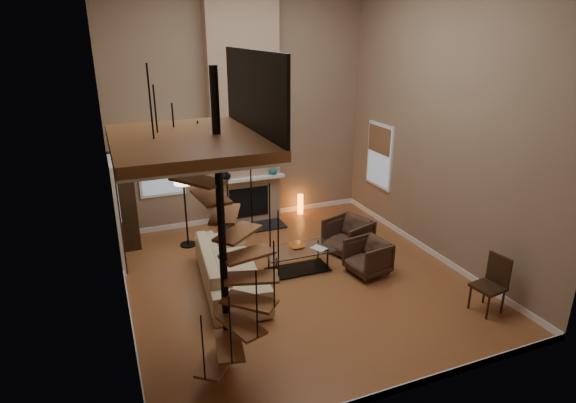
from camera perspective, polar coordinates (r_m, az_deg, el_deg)
name	(u,v)px	position (r m, az deg, el deg)	size (l,w,h in m)	color
ground	(296,278)	(9.00, 0.97, -9.25)	(6.00, 6.50, 0.01)	#AC6837
back_wall	(241,106)	(11.04, -5.68, 11.35)	(6.00, 0.02, 5.50)	#8B7359
front_wall	(415,191)	(5.29, 15.02, 1.19)	(6.00, 0.02, 5.50)	#8B7359
left_wall	(107,150)	(7.40, -20.93, 5.86)	(0.02, 6.50, 5.50)	#8B7359
right_wall	(442,121)	(9.58, 18.05, 9.17)	(0.02, 6.50, 5.50)	#8B7359
baseboard_back	(245,216)	(11.73, -5.22, -1.75)	(6.00, 0.02, 0.12)	white
baseboard_front	(395,390)	(6.64, 12.76, -21.31)	(6.00, 0.02, 0.12)	white
baseboard_left	(129,309)	(8.42, -18.57, -12.14)	(0.02, 6.50, 0.12)	white
baseboard_right	(427,249)	(10.38, 16.42, -5.54)	(0.02, 6.50, 0.12)	white
chimney_breast	(244,107)	(10.86, -5.38, 11.22)	(1.60, 0.38, 5.50)	#A08268
hearth	(253,227)	(11.16, -4.19, -3.12)	(1.50, 0.60, 0.04)	black
firebox	(249,202)	(11.22, -4.72, -0.09)	(0.95, 0.02, 0.72)	black
mantel	(249,179)	(10.95, -4.68, 2.72)	(1.70, 0.18, 0.06)	white
mirror_frame	(248,144)	(10.80, -4.90, 6.87)	(0.94, 0.94, 0.10)	black
mirror_disc	(247,144)	(10.81, -4.92, 6.88)	(0.80, 0.80, 0.01)	white
vase_left	(225,175)	(10.80, -7.56, 3.22)	(0.24, 0.24, 0.25)	black
vase_right	(273,170)	(11.14, -1.82, 3.79)	(0.20, 0.20, 0.21)	#1A595B
window_back	(161,163)	(10.87, -15.09, 4.54)	(1.02, 0.06, 1.52)	white
window_right	(380,155)	(11.37, 10.98, 5.57)	(0.06, 1.02, 1.52)	white
entry_door	(118,215)	(9.62, -19.85, -1.58)	(0.10, 1.05, 2.16)	white
loft	(196,136)	(5.64, -11.04, 7.78)	(1.70, 2.20, 1.09)	brown
spiral_stair	(224,245)	(6.16, -7.76, -5.26)	(1.47, 1.47, 4.06)	black
hutch	(124,202)	(10.61, -19.11, -0.08)	(0.43, 0.91, 2.04)	black
sofa	(230,267)	(8.61, -7.06, -7.84)	(2.51, 0.98, 0.73)	#C7B68A
armchair_near	(350,235)	(9.97, 7.53, -4.07)	(0.81, 0.83, 0.75)	#3F291D
armchair_far	(371,256)	(9.15, 9.92, -6.51)	(0.70, 0.72, 0.65)	#3F291D
coffee_table	(298,257)	(9.13, 1.22, -6.73)	(1.32, 0.68, 0.48)	silver
bowl	(297,246)	(9.08, 1.11, -5.40)	(0.34, 0.34, 0.09)	#C86B23
book	(318,249)	(9.06, 3.65, -5.73)	(0.21, 0.28, 0.03)	gray
floor_lamp	(183,183)	(10.00, -12.49, 2.20)	(0.39, 0.39, 1.71)	black
accent_lamp	(300,204)	(11.93, 1.50, -0.32)	(0.14, 0.14, 0.51)	orange
side_chair	(492,281)	(8.51, 23.42, -8.81)	(0.50, 0.50, 0.97)	black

